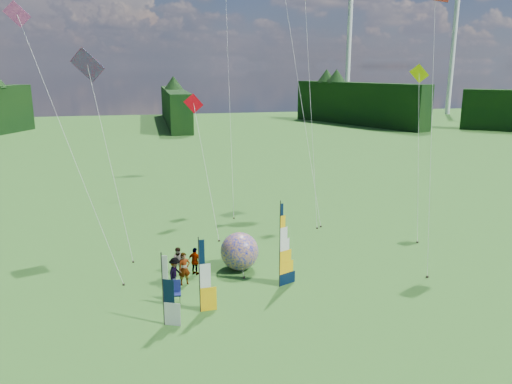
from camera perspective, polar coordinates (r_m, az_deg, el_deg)
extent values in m
plane|color=#3D762D|center=(24.93, 4.39, -14.48)|extent=(220.00, 220.00, 0.00)
sphere|color=#0919A8|center=(30.18, -1.90, -6.79)|extent=(2.91, 2.91, 2.30)
imported|color=#66594C|center=(28.51, -8.19, -8.67)|extent=(0.77, 0.60, 1.88)
imported|color=#66594C|center=(29.93, -8.80, -7.80)|extent=(0.80, 0.40, 1.66)
imported|color=#66594C|center=(28.28, -9.25, -9.07)|extent=(0.89, 1.19, 1.73)
imported|color=#66594C|center=(29.75, -6.96, -7.86)|extent=(1.00, 0.92, 1.66)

